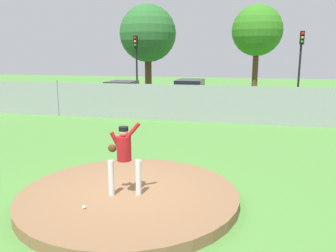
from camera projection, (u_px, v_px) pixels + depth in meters
ground_plane at (180, 140)px, 13.71m from camera, size 80.00×80.00×0.00m
asphalt_strip at (206, 109)px, 21.81m from camera, size 44.00×7.00×0.01m
pitchers_mound at (129, 196)px, 7.98m from camera, size 5.08×5.08×0.24m
pitcher_youth at (124, 153)px, 7.54m from camera, size 0.79×0.32×1.69m
baseball at (84, 207)px, 7.02m from camera, size 0.07×0.07×0.07m
chainlink_fence at (196, 104)px, 17.33m from camera, size 39.04×0.07×1.99m
parked_car_red at (122, 94)px, 22.73m from camera, size 2.09×4.27×1.67m
parked_car_teal at (190, 94)px, 22.36m from camera, size 1.91×4.49×1.80m
traffic_cone_orange at (274, 108)px, 20.45m from camera, size 0.40×0.40×0.55m
traffic_light_near at (136, 56)px, 26.49m from camera, size 0.28×0.46×4.84m
traffic_light_far at (301, 55)px, 23.51m from camera, size 0.28×0.46×4.97m
tree_bushy_near at (148, 34)px, 28.78m from camera, size 4.78×4.78×7.56m
tree_broad_right at (257, 31)px, 29.65m from camera, size 4.39×4.39×7.67m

